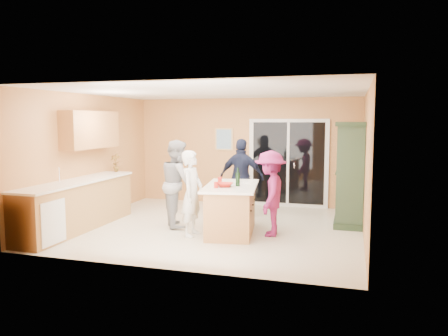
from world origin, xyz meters
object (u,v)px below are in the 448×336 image
(woman_white, at_px, (192,193))
(woman_magenta, at_px, (270,193))
(woman_navy, at_px, (242,177))
(kitchen_island, at_px, (231,210))
(green_hutch, at_px, (350,175))
(woman_grey, at_px, (178,183))

(woman_white, distance_m, woman_magenta, 1.40)
(woman_white, xyz_separation_m, woman_navy, (0.45, 1.86, 0.07))
(woman_magenta, bearing_deg, woman_navy, -152.44)
(kitchen_island, relative_size, green_hutch, 0.89)
(green_hutch, bearing_deg, kitchen_island, -148.45)
(woman_navy, bearing_deg, green_hutch, 176.76)
(woman_navy, bearing_deg, kitchen_island, 98.76)
(green_hutch, relative_size, woman_white, 1.33)
(green_hutch, xyz_separation_m, woman_navy, (-2.25, 0.21, -0.15))
(kitchen_island, bearing_deg, woman_navy, 87.92)
(woman_magenta, bearing_deg, woman_white, -77.33)
(woman_magenta, bearing_deg, woman_grey, -100.06)
(green_hutch, relative_size, woman_magenta, 1.33)
(woman_white, relative_size, woman_magenta, 1.00)
(woman_grey, bearing_deg, kitchen_island, -132.09)
(kitchen_island, bearing_deg, woman_magenta, -6.61)
(kitchen_island, distance_m, green_hutch, 2.50)
(kitchen_island, distance_m, woman_navy, 1.55)
(woman_grey, distance_m, woman_navy, 1.58)
(woman_white, relative_size, woman_grey, 0.91)
(woman_navy, bearing_deg, woman_white, 78.38)
(woman_magenta, bearing_deg, green_hutch, 128.51)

